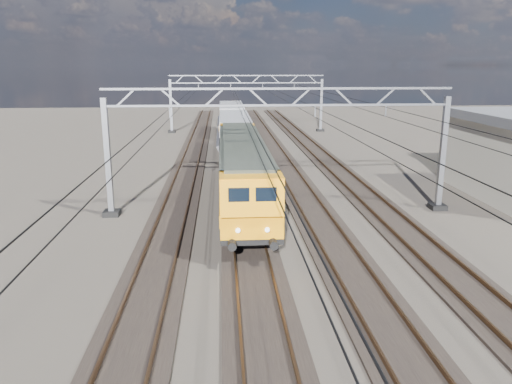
{
  "coord_description": "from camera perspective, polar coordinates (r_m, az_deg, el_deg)",
  "views": [
    {
      "loc": [
        -3.18,
        -23.6,
        8.28
      ],
      "look_at": [
        -1.61,
        -0.55,
        2.4
      ],
      "focal_mm": 35.0,
      "sensor_mm": 36.0,
      "label": 1
    }
  ],
  "objects": [
    {
      "name": "ground",
      "position": [
        25.22,
        3.57,
        -4.92
      ],
      "size": [
        160.0,
        160.0,
        0.0
      ],
      "primitive_type": "plane",
      "color": "black",
      "rests_on": "ground"
    },
    {
      "name": "track_outer_west",
      "position": [
        25.15,
        -10.17,
        -5.01
      ],
      "size": [
        2.6,
        140.0,
        0.3
      ],
      "color": "black",
      "rests_on": "ground"
    },
    {
      "name": "track_loco",
      "position": [
        25.02,
        -0.99,
        -4.88
      ],
      "size": [
        2.6,
        140.0,
        0.3
      ],
      "color": "black",
      "rests_on": "ground"
    },
    {
      "name": "track_inner_east",
      "position": [
        25.52,
        8.04,
        -4.63
      ],
      "size": [
        2.6,
        140.0,
        0.3
      ],
      "color": "black",
      "rests_on": "ground"
    },
    {
      "name": "track_outer_east",
      "position": [
        26.62,
        16.52,
        -4.29
      ],
      "size": [
        2.6,
        140.0,
        0.3
      ],
      "color": "black",
      "rests_on": "ground"
    },
    {
      "name": "catenary_gantry_mid",
      "position": [
        28.13,
        2.64,
        5.32
      ],
      "size": [
        19.9,
        0.9,
        7.11
      ],
      "color": "gray",
      "rests_on": "ground"
    },
    {
      "name": "catenary_gantry_far",
      "position": [
        63.83,
        -1.07,
        10.35
      ],
      "size": [
        19.9,
        0.9,
        7.11
      ],
      "color": "gray",
      "rests_on": "ground"
    },
    {
      "name": "overhead_wires",
      "position": [
        31.86,
        1.86,
        9.72
      ],
      "size": [
        12.03,
        140.0,
        0.53
      ],
      "color": "black",
      "rests_on": "ground"
    },
    {
      "name": "locomotive",
      "position": [
        30.13,
        -1.59,
        2.88
      ],
      "size": [
        2.76,
        21.1,
        3.62
      ],
      "color": "black",
      "rests_on": "ground"
    },
    {
      "name": "hopper_wagon_lead",
      "position": [
        47.61,
        -2.48,
        6.97
      ],
      "size": [
        3.38,
        13.0,
        3.25
      ],
      "color": "black",
      "rests_on": "ground"
    },
    {
      "name": "hopper_wagon_mid",
      "position": [
        61.72,
        -2.83,
        8.64
      ],
      "size": [
        3.38,
        13.0,
        3.25
      ],
      "color": "black",
      "rests_on": "ground"
    }
  ]
}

